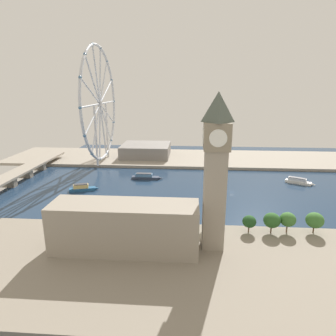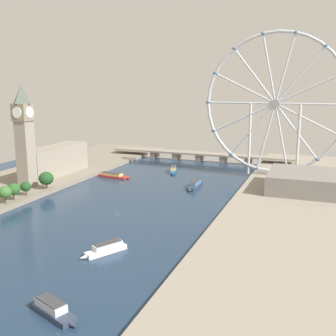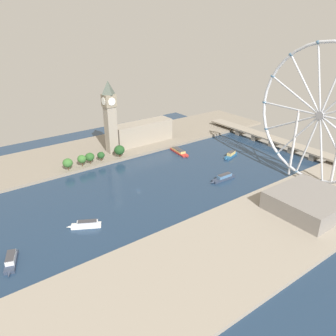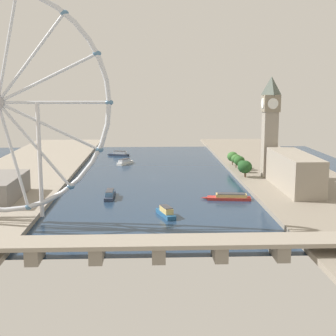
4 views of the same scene
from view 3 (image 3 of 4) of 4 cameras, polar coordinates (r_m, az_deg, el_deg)
The scene contains 14 objects.
ground_plane at distance 321.94m, azimuth -4.94°, elevation -3.68°, with size 399.38×399.38×0.00m, color #1E334C.
riverbank_left at distance 415.14m, azimuth -13.40°, elevation 2.54°, with size 90.00×520.00×3.00m, color gray.
riverbank_right at distance 245.70m, azimuth 9.81°, elevation -13.42°, with size 90.00×520.00×3.00m, color gray.
clock_tower at distance 393.58m, azimuth -9.65°, elevation 8.53°, with size 13.99×13.99×82.38m.
parliament_block at distance 429.96m, azimuth -4.28°, elevation 5.97°, with size 22.00×77.29×26.14m, color gray.
tree_row_embankment at distance 378.02m, azimuth -11.43°, elevation 2.15°, with size 12.87×71.42×13.86m.
ferris_wheel at distance 334.69m, azimuth 24.05°, elevation 7.95°, with size 128.13×3.20×128.80m.
riverside_hall at distance 303.56m, azimuth 22.52°, elevation -5.22°, with size 53.38×58.81×14.75m, color gray.
river_bridge at distance 448.41m, azimuth 17.38°, elevation 4.41°, with size 211.38×17.93×9.07m.
tour_boat_0 at distance 274.22m, azimuth -13.53°, elevation -9.16°, with size 16.45×25.11×5.56m.
tour_boat_1 at distance 400.41m, azimuth 10.41°, elevation 2.15°, with size 11.80×25.65×6.30m.
tour_boat_2 at distance 254.98m, azimuth -24.73°, elevation -13.81°, with size 26.37×14.08×5.70m.
tour_boat_3 at distance 406.19m, azimuth 1.85°, elevation 2.80°, with size 35.25×11.38×4.57m.
tour_boat_4 at distance 343.71m, azimuth 9.20°, elevation -1.59°, with size 6.28×31.08×5.75m.
Camera 3 is at (244.08, -146.91, 149.97)m, focal length 36.53 mm.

